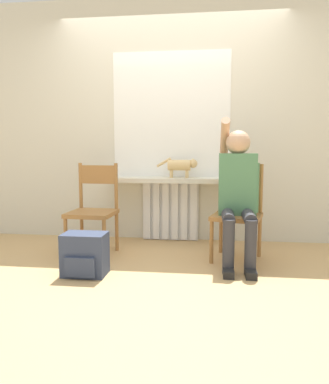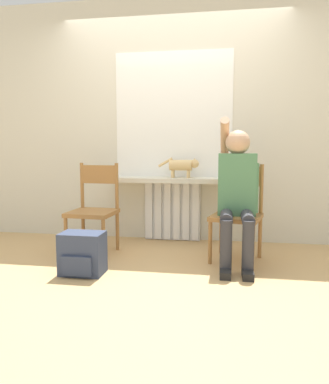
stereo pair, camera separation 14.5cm
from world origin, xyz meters
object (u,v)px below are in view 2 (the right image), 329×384
at_px(chair_left, 94,208).
at_px(person, 237,190).
at_px(chair_right, 237,212).
at_px(cat, 183,165).
at_px(backpack, 82,254).

xyz_separation_m(chair_left, person, (1.39, -0.11, 0.22)).
distance_m(chair_left, chair_right, 1.40).
relative_size(cat, backpack, 1.26).
relative_size(chair_right, cat, 2.00).
distance_m(chair_right, backpack, 1.45).
xyz_separation_m(person, cat, (-0.57, 0.64, 0.19)).
relative_size(chair_left, backpack, 2.53).
relative_size(chair_left, person, 0.68).
distance_m(chair_right, cat, 0.89).
bearing_deg(chair_left, backpack, -75.61).
relative_size(chair_right, person, 0.68).
xyz_separation_m(chair_right, person, (-0.01, -0.11, 0.22)).
bearing_deg(backpack, cat, 58.89).
height_order(person, backpack, person).
height_order(chair_left, chair_right, same).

